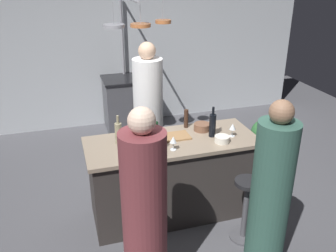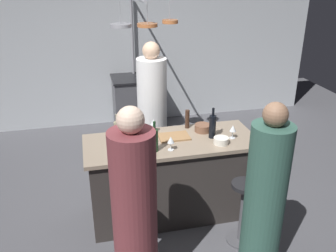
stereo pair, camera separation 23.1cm
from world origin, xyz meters
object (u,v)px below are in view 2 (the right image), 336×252
Objects in this scene: wine_glass_near_right_guest at (171,140)px; mixing_bowl_ceramic at (221,141)px; chef at (152,116)px; wine_bottle_dark at (212,126)px; stove_range at (137,103)px; potted_plant at (270,138)px; bar_stool_right at (243,210)px; wine_glass_near_left_guest at (154,122)px; mixing_bowl_blue at (146,140)px; wine_glass_by_chef at (233,129)px; wine_bottle_white at (118,131)px; cutting_board at (174,137)px; mixing_bowl_wooden at (203,128)px; guest_right at (265,200)px; guest_left at (135,214)px; wine_bottle_red at (155,140)px; bar_stool_left at (132,227)px; pepper_mill at (187,119)px.

mixing_bowl_ceramic is (0.53, 0.02, -0.07)m from wine_glass_near_right_guest.
chef reaches higher than wine_bottle_dark.
stove_range is 1.71× the size of potted_plant.
bar_stool_right is at bearing -77.86° from mixing_bowl_ceramic.
mixing_bowl_blue is at bearing -116.81° from wine_glass_near_left_guest.
bar_stool_right is at bearing -79.49° from stove_range.
wine_bottle_dark is 0.21m from wine_glass_by_chef.
wine_bottle_white is at bearing 159.22° from mixing_bowl_blue.
mixing_bowl_ceramic is (0.43, -0.25, 0.02)m from cutting_board.
mixing_bowl_wooden is 0.35m from mixing_bowl_ceramic.
chef reaches higher than wine_glass_near_left_guest.
wine_glass_by_chef is (0.07, 0.91, 0.25)m from guest_right.
wine_glass_near_right_guest is (0.08, -0.48, 0.00)m from wine_glass_near_left_guest.
wine_glass_near_left_guest is at bearing 118.76° from guest_right.
stove_range is 3.12m from bar_stool_right.
wine_bottle_dark is at bearing -64.25° from chef.
guest_left is 1.19m from cutting_board.
chef is at bearing 117.96° from mixing_bowl_wooden.
potted_plant is 2.35m from wine_bottle_red.
wine_bottle_white is at bearing -102.94° from stove_range.
chef reaches higher than bar_stool_left.
guest_left is (-1.10, 0.03, 0.02)m from guest_right.
bar_stool_right is 4.66× the size of wine_glass_near_right_guest.
wine_bottle_red is at bearing 151.11° from bar_stool_right.
guest_left reaches higher than mixing_bowl_ceramic.
wine_glass_near_right_guest is (-0.10, -0.27, 0.10)m from cutting_board.
wine_bottle_red is at bearing -148.95° from potted_plant.
wine_bottle_red is 2.14× the size of wine_glass_by_chef.
bar_stool_left is 4.80× the size of mixing_bowl_blue.
wine_glass_by_chef is 0.70m from wine_glass_near_right_guest.
chef is at bearing 57.86° from wine_bottle_white.
wine_glass_near_left_guest reaches higher than cutting_board.
pepper_mill is 1.48× the size of mixing_bowl_blue.
mixing_bowl_blue reaches higher than mixing_bowl_ceramic.
wine_glass_by_chef is 0.83× the size of mixing_bowl_wooden.
cutting_board is at bearing 44.53° from wine_bottle_red.
guest_right is 1.10m from guest_left.
mixing_bowl_wooden is at bearing 50.54° from guest_left.
potted_plant is 2.50m from wine_bottle_white.
mixing_bowl_ceramic is at bearing 102.14° from bar_stool_right.
mixing_bowl_blue is (-0.83, 1.00, 0.18)m from guest_right.
wine_bottle_dark is at bearing 103.97° from mixing_bowl_ceramic.
pepper_mill is 1.44× the size of wine_glass_near_left_guest.
pepper_mill is at bearing 57.83° from wine_glass_near_right_guest.
guest_left is at bearing -112.16° from wine_bottle_red.
chef is at bearing 112.72° from pepper_mill.
wine_bottle_white is at bearing 172.53° from wine_bottle_dark.
mixing_bowl_ceramic is at bearing 23.50° from bar_stool_left.
bar_stool_left is at bearing -130.61° from pepper_mill.
mixing_bowl_ceramic is at bearing -30.37° from cutting_board.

